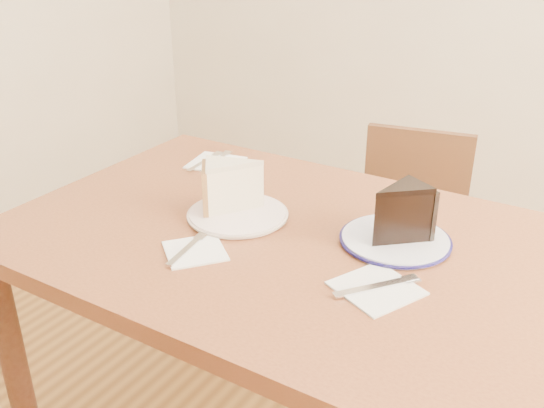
{
  "coord_description": "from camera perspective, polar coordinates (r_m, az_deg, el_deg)",
  "views": [
    {
      "loc": [
        0.58,
        -0.99,
        1.36
      ],
      "look_at": [
        -0.04,
        0.02,
        0.8
      ],
      "focal_mm": 40.0,
      "sensor_mm": 36.0,
      "label": 1
    }
  ],
  "objects": [
    {
      "name": "table",
      "position": [
        1.35,
        1.08,
        -6.48
      ],
      "size": [
        1.2,
        0.8,
        0.75
      ],
      "color": "#4F2715",
      "rests_on": "ground"
    },
    {
      "name": "chair_far",
      "position": [
        1.93,
        12.32,
        -4.0
      ],
      "size": [
        0.45,
        0.45,
        0.78
      ],
      "rotation": [
        0.0,
        0.0,
        3.32
      ],
      "color": "#331C0F",
      "rests_on": "ground"
    },
    {
      "name": "plate_cream",
      "position": [
        1.37,
        -3.25,
        -0.98
      ],
      "size": [
        0.22,
        0.22,
        0.01
      ],
      "primitive_type": "cylinder",
      "color": "white",
      "rests_on": "table"
    },
    {
      "name": "plate_navy",
      "position": [
        1.28,
        11.52,
        -3.32
      ],
      "size": [
        0.22,
        0.22,
        0.01
      ],
      "primitive_type": "cylinder",
      "color": "white",
      "rests_on": "table"
    },
    {
      "name": "carrot_cake",
      "position": [
        1.36,
        -3.45,
        1.58
      ],
      "size": [
        0.16,
        0.15,
        0.1
      ],
      "primitive_type": null,
      "rotation": [
        0.0,
        0.0,
        -0.94
      ],
      "color": "#F4E9CA",
      "rests_on": "plate_cream"
    },
    {
      "name": "chocolate_cake",
      "position": [
        1.25,
        11.67,
        -1.17
      ],
      "size": [
        0.13,
        0.14,
        0.11
      ],
      "primitive_type": null,
      "rotation": [
        0.0,
        0.0,
        2.63
      ],
      "color": "black",
      "rests_on": "plate_navy"
    },
    {
      "name": "napkin_cream",
      "position": [
        1.24,
        -7.25,
        -4.41
      ],
      "size": [
        0.16,
        0.16,
        0.0
      ],
      "primitive_type": "cube",
      "rotation": [
        0.0,
        0.0,
        0.88
      ],
      "color": "white",
      "rests_on": "table"
    },
    {
      "name": "napkin_navy",
      "position": [
        1.13,
        9.79,
        -7.82
      ],
      "size": [
        0.18,
        0.18,
        0.0
      ],
      "primitive_type": "cube",
      "rotation": [
        0.0,
        0.0,
        -0.43
      ],
      "color": "white",
      "rests_on": "table"
    },
    {
      "name": "napkin_spare",
      "position": [
        1.67,
        -5.31,
        3.89
      ],
      "size": [
        0.16,
        0.16,
        0.0
      ],
      "primitive_type": "cube",
      "rotation": [
        0.0,
        0.0,
        0.19
      ],
      "color": "white",
      "rests_on": "table"
    },
    {
      "name": "fork_cream",
      "position": [
        1.24,
        -8.02,
        -4.22
      ],
      "size": [
        0.03,
        0.14,
        0.0
      ],
      "primitive_type": "cube",
      "rotation": [
        0.0,
        0.0,
        0.15
      ],
      "color": "white",
      "rests_on": "napkin_cream"
    },
    {
      "name": "knife_navy",
      "position": [
        1.12,
        9.77,
        -7.65
      ],
      "size": [
        0.12,
        0.14,
        0.0
      ],
      "primitive_type": "cube",
      "rotation": [
        0.0,
        0.0,
        -0.66
      ],
      "color": "silver",
      "rests_on": "napkin_navy"
    },
    {
      "name": "fork_spare",
      "position": [
        1.68,
        -5.07,
        4.15
      ],
      "size": [
        0.04,
        0.14,
        0.0
      ],
      "primitive_type": "cube",
      "rotation": [
        0.0,
        0.0,
        0.2
      ],
      "color": "silver",
      "rests_on": "napkin_spare"
    },
    {
      "name": "knife_spare",
      "position": [
        1.67,
        -6.35,
        4.0
      ],
      "size": [
        0.03,
        0.16,
        0.0
      ],
      "primitive_type": "cube",
      "rotation": [
        0.0,
        0.0,
        0.08
      ],
      "color": "silver",
      "rests_on": "napkin_spare"
    }
  ]
}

